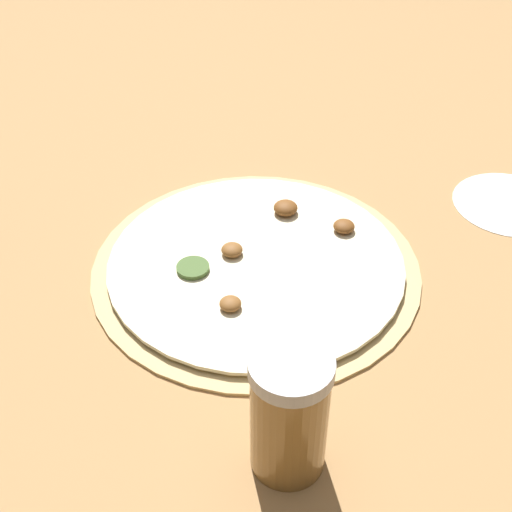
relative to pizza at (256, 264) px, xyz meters
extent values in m
plane|color=tan|center=(0.00, 0.00, -0.01)|extent=(3.00, 3.00, 0.00)
cylinder|color=#D6B77A|center=(0.00, 0.00, 0.00)|extent=(0.33, 0.33, 0.01)
cylinder|color=#EFE5C1|center=(0.00, 0.00, 0.00)|extent=(0.30, 0.30, 0.00)
cylinder|color=#47662D|center=(-0.01, 0.06, 0.01)|extent=(0.03, 0.03, 0.00)
ellipsoid|color=brown|center=(-0.07, 0.03, 0.01)|extent=(0.02, 0.02, 0.01)
ellipsoid|color=brown|center=(0.01, 0.02, 0.01)|extent=(0.02, 0.02, 0.01)
ellipsoid|color=brown|center=(0.04, -0.09, 0.01)|extent=(0.02, 0.02, 0.01)
ellipsoid|color=brown|center=(0.08, -0.04, 0.01)|extent=(0.03, 0.03, 0.01)
cylinder|color=olive|center=(-0.23, -0.01, 0.04)|extent=(0.06, 0.06, 0.10)
cylinder|color=#B2B2B7|center=(-0.23, -0.01, 0.10)|extent=(0.06, 0.06, 0.01)
cylinder|color=white|center=(0.10, -0.29, 0.00)|extent=(0.13, 0.13, 0.00)
camera|label=1|loc=(-0.55, 0.02, 0.46)|focal=50.00mm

